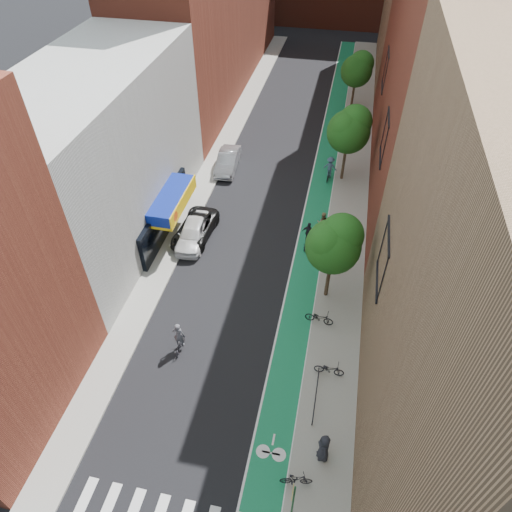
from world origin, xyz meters
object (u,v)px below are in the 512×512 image
Objects in this scene: parked_car_black at (195,229)px; cyclist_lane_far at (330,169)px; parked_car_silver at (228,161)px; cyclist_lead at (179,340)px; pedestrian at (324,448)px; parked_car_white at (193,233)px; cyclist_lane_mid at (308,238)px; cyclist_lane_near at (322,225)px.

parked_car_black is 13.46m from cyclist_lane_far.
cyclist_lane_far is (9.10, 0.20, 0.22)m from parked_car_silver.
cyclist_lead is (2.21, -9.95, 0.08)m from parked_car_black.
cyclist_lead is 10.03m from pedestrian.
parked_car_white is at bearing -77.67° from cyclist_lead.
parked_car_black is (0.00, 0.51, -0.09)m from parked_car_white.
cyclist_lead is at bearing 81.12° from cyclist_lane_far.
parked_car_black is 8.43m from cyclist_lane_mid.
parked_car_white is 2.31× the size of cyclist_lane_near.
pedestrian is (1.97, -24.54, 0.08)m from cyclist_lane_far.
parked_car_white is 9.70m from cyclist_lead.
cyclist_lead is 1.17× the size of pedestrian.
cyclist_lane_near is at bearing 16.99° from parked_car_black.
parked_car_white is 13.83m from cyclist_lane_far.
pedestrian is at bearing -69.12° from parked_car_silver.
parked_car_white is 0.99× the size of parked_car_silver.
cyclist_lane_far reaches higher than parked_car_silver.
parked_car_silver is (0.00, 9.70, 0.07)m from parked_car_black.
parked_car_black is 18.36m from pedestrian.
cyclist_lane_far reaches higher than parked_car_white.
cyclist_lane_mid is (8.39, 0.79, 0.03)m from parked_car_black.
parked_car_white is 17.96m from pedestrian.
pedestrian is at bearing 90.73° from cyclist_lane_near.
parked_car_black is 1.08× the size of parked_car_silver.
cyclist_lane_mid is 1.08× the size of pedestrian.
cyclist_lane_near is at bearing 171.62° from pedestrian.
parked_car_silver is at bearing -44.52° from cyclist_lane_near.
cyclist_lane_mid is (6.18, 10.75, -0.05)m from cyclist_lead.
parked_car_silver is 26.74m from pedestrian.
cyclist_lane_far reaches higher than pedestrian.
parked_car_black is 2.53× the size of cyclist_lane_mid.
cyclist_lane_near is 1.08× the size of pedestrian.
parked_car_white is 2.51× the size of pedestrian.
cyclist_lead reaches higher than cyclist_lane_mid.
parked_car_silver is 19.78m from cyclist_lead.
parked_car_silver is at bearing -84.42° from cyclist_lead.
cyclist_lane_mid is (8.39, 1.30, -0.06)m from parked_car_white.
cyclist_lead reaches higher than parked_car_black.
parked_car_black is 9.50m from cyclist_lane_near.
cyclist_lane_near is 7.70m from cyclist_lane_far.
cyclist_lead is at bearing -73.92° from parked_car_black.
cyclist_lane_far is (9.10, 9.90, 0.29)m from parked_car_black.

